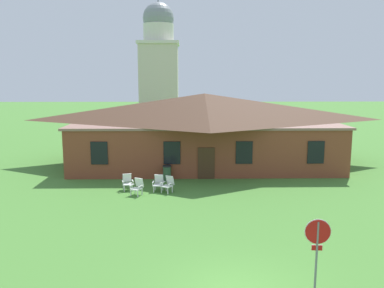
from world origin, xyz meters
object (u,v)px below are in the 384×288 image
(stop_sign, at_px, (317,241))
(trash_bin, at_px, (167,173))
(lawn_chair_left_end, at_px, (159,183))
(lawn_chair_near_door, at_px, (138,186))
(lawn_chair_middle, at_px, (168,184))
(lawn_chair_by_porch, at_px, (127,182))

(stop_sign, height_order, trash_bin, stop_sign)
(trash_bin, bearing_deg, lawn_chair_left_end, -99.15)
(lawn_chair_near_door, relative_size, lawn_chair_middle, 1.00)
(stop_sign, distance_m, lawn_chair_middle, 11.95)
(stop_sign, bearing_deg, trash_bin, 111.10)
(stop_sign, distance_m, lawn_chair_by_porch, 13.59)
(stop_sign, relative_size, lawn_chair_near_door, 2.44)
(lawn_chair_near_door, bearing_deg, trash_bin, 64.62)
(stop_sign, relative_size, lawn_chair_middle, 2.44)
(lawn_chair_near_door, xyz_separation_m, trash_bin, (1.53, 3.23, -0.00))
(lawn_chair_by_porch, xyz_separation_m, trash_bin, (2.25, 2.19, -0.00))
(lawn_chair_near_door, distance_m, lawn_chair_left_end, 1.39)
(lawn_chair_middle, distance_m, trash_bin, 2.73)
(lawn_chair_left_end, distance_m, lawn_chair_middle, 0.64)
(lawn_chair_near_door, height_order, lawn_chair_left_end, same)
(stop_sign, relative_size, lawn_chair_by_porch, 2.44)
(trash_bin, bearing_deg, lawn_chair_near_door, -115.38)
(lawn_chair_near_door, bearing_deg, stop_sign, -56.74)
(stop_sign, relative_size, trash_bin, 2.38)
(lawn_chair_left_end, xyz_separation_m, trash_bin, (0.39, 2.43, -0.00))
(lawn_chair_near_door, distance_m, lawn_chair_middle, 1.79)
(lawn_chair_near_door, relative_size, trash_bin, 0.98)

